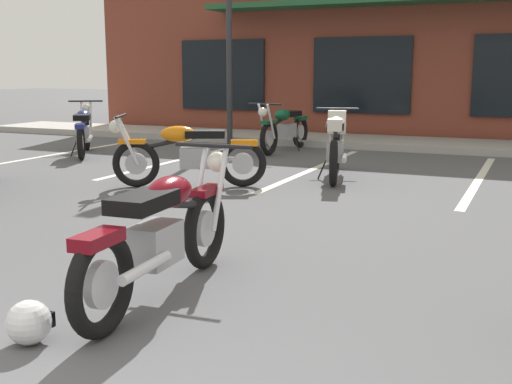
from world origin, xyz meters
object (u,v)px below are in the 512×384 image
Objects in this scene: motorcycle_black_cruiser at (188,153)px; motorcycle_blue_standard at (285,128)px; motorcycle_foreground_classic at (162,232)px; helmet_on_pavement at (29,322)px; motorcycle_green_cafe_racer at (84,130)px; motorcycle_silver_naked at (336,141)px.

motorcycle_blue_standard is at bearing 93.17° from motorcycle_black_cruiser.
motorcycle_foreground_classic and motorcycle_blue_standard have the same top height.
motorcycle_foreground_classic reaches higher than helmet_on_pavement.
motorcycle_black_cruiser is at bearing -31.88° from motorcycle_green_cafe_racer.
motorcycle_blue_standard is (-1.79, 2.51, -0.07)m from motorcycle_silver_naked.
motorcycle_foreground_classic is 1.09m from helmet_on_pavement.
motorcycle_black_cruiser reaches higher than helmet_on_pavement.
motorcycle_blue_standard is at bearing 105.61° from motorcycle_foreground_classic.
motorcycle_black_cruiser is 7.57× the size of helmet_on_pavement.
motorcycle_blue_standard is at bearing 102.25° from helmet_on_pavement.
motorcycle_black_cruiser is 0.95× the size of motorcycle_silver_naked.
motorcycle_black_cruiser is at bearing 117.70° from motorcycle_foreground_classic.
motorcycle_black_cruiser is 2.27m from motorcycle_silver_naked.
motorcycle_silver_naked is (1.56, 1.65, 0.07)m from motorcycle_black_cruiser.
motorcycle_black_cruiser is 4.10m from motorcycle_green_cafe_racer.
motorcycle_foreground_classic is 1.16× the size of motorcycle_green_cafe_racer.
motorcycle_silver_naked is at bearing -5.88° from motorcycle_green_cafe_racer.
motorcycle_silver_naked and motorcycle_blue_standard have the same top height.
motorcycle_green_cafe_racer is at bearing 126.74° from helmet_on_pavement.
motorcycle_black_cruiser is 4.16m from motorcycle_blue_standard.
motorcycle_silver_naked is at bearing 91.33° from helmet_on_pavement.
motorcycle_black_cruiser is 5.10m from helmet_on_pavement.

